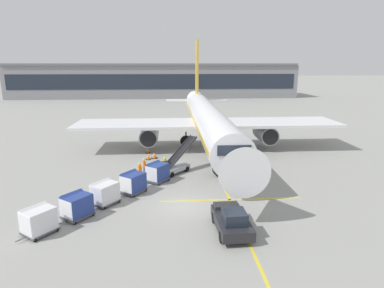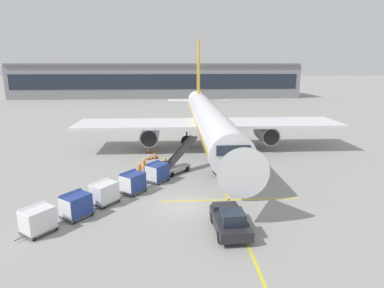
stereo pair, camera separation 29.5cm
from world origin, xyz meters
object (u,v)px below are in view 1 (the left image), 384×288
belt_loader (175,164)px  baggage_cart_lead (157,172)px  baggage_cart_second (133,182)px  ground_crew_marshaller (140,170)px  baggage_cart_fifth (38,220)px  baggage_cart_third (105,192)px  baggage_cart_fourth (76,205)px  parked_airplane (208,120)px  ground_crew_by_carts (144,165)px  safety_cone_wingtip (148,157)px  pushback_tug (232,221)px  safety_cone_nose_mark (148,150)px  ground_crew_by_loader (165,164)px  safety_cone_engine_keepout (154,155)px

belt_loader → baggage_cart_lead: (-1.83, -2.70, 0.07)m
baggage_cart_second → ground_crew_marshaller: size_ratio=1.52×
baggage_cart_second → baggage_cart_fifth: (-5.54, -6.79, 0.00)m
baggage_cart_third → baggage_cart_fourth: size_ratio=1.00×
ground_crew_marshaller → parked_airplane: bearing=55.8°
parked_airplane → baggage_cart_fifth: parked_airplane is taller
belt_loader → ground_crew_by_carts: size_ratio=2.61×
baggage_cart_third → ground_crew_by_carts: baggage_cart_third is taller
parked_airplane → baggage_cart_lead: (-6.36, -12.51, -2.91)m
belt_loader → ground_crew_by_carts: belt_loader is taller
baggage_cart_second → ground_crew_by_carts: baggage_cart_second is taller
parked_airplane → baggage_cart_fourth: size_ratio=17.00×
baggage_cart_fourth → safety_cone_wingtip: bearing=73.8°
baggage_cart_lead → pushback_tug: bearing=-62.1°
baggage_cart_second → baggage_cart_fourth: size_ratio=1.00×
baggage_cart_lead → baggage_cart_fifth: bearing=-128.7°
baggage_cart_fifth → safety_cone_nose_mark: baggage_cart_fifth is taller
baggage_cart_second → ground_crew_by_loader: bearing=61.4°
safety_cone_engine_keepout → safety_cone_nose_mark: size_ratio=1.22×
safety_cone_nose_mark → ground_crew_marshaller: bearing=-90.9°
safety_cone_engine_keepout → baggage_cart_second: bearing=-97.4°
belt_loader → baggage_cart_second: 6.63m
belt_loader → pushback_tug: (3.54, -12.85, -0.11)m
ground_crew_by_loader → ground_crew_marshaller: (-2.44, -1.76, 0.00)m
baggage_cart_second → safety_cone_engine_keepout: baggage_cart_second is taller
baggage_cart_fifth → ground_crew_by_carts: 13.17m
baggage_cart_lead → ground_crew_by_loader: size_ratio=1.52×
baggage_cart_third → safety_cone_wingtip: baggage_cart_third is taller
ground_crew_by_loader → belt_loader: bearing=14.9°
baggage_cart_third → baggage_cart_fifth: same height
safety_cone_nose_mark → baggage_cart_lead: bearing=-81.6°
parked_airplane → pushback_tug: size_ratio=10.04×
pushback_tug → safety_cone_engine_keepout: (-6.00, 18.34, -0.45)m
baggage_cart_fourth → baggage_cart_fifth: same height
parked_airplane → baggage_cart_lead: bearing=-116.9°
baggage_cart_lead → safety_cone_engine_keepout: (-0.63, 8.18, -0.62)m
baggage_cart_fifth → ground_crew_by_carts: (6.19, 11.63, -0.00)m
safety_cone_engine_keepout → safety_cone_nose_mark: safety_cone_engine_keepout is taller
safety_cone_wingtip → ground_crew_by_loader: bearing=-68.6°
ground_crew_marshaller → safety_cone_engine_keepout: (1.09, 7.54, -0.62)m
baggage_cart_lead → safety_cone_wingtip: bearing=99.9°
baggage_cart_third → pushback_tug: (9.45, -5.22, -0.17)m
baggage_cart_fourth → baggage_cart_fifth: bearing=-131.2°
baggage_cart_lead → ground_crew_by_loader: 2.51m
ground_crew_by_loader → safety_cone_nose_mark: ground_crew_by_loader is taller
baggage_cart_fourth → ground_crew_by_carts: 10.37m
pushback_tug → ground_crew_marshaller: (-7.09, 10.79, 0.17)m
baggage_cart_second → ground_crew_by_carts: (0.65, 4.84, -0.00)m
baggage_cart_fourth → baggage_cart_fifth: 2.90m
baggage_cart_second → baggage_cart_fourth: (-3.63, -4.61, 0.00)m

